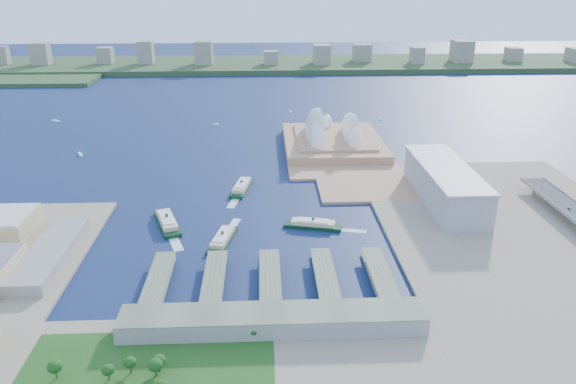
{
  "coord_description": "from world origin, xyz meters",
  "views": [
    {
      "loc": [
        10.42,
        -446.21,
        221.91
      ],
      "look_at": [
        34.5,
        72.42,
        18.0
      ],
      "focal_mm": 35.0,
      "sensor_mm": 36.0,
      "label": 1
    }
  ],
  "objects_px": {
    "opera_house": "(333,125)",
    "toaster_building": "(445,184)",
    "ferry_c": "(223,237)",
    "car_c": "(569,209)",
    "ferry_a": "(167,220)",
    "ferry_b": "(242,185)",
    "ferry_d": "(313,222)"
  },
  "relations": [
    {
      "from": "opera_house",
      "to": "toaster_building",
      "type": "distance_m",
      "value": 219.62
    },
    {
      "from": "toaster_building",
      "to": "ferry_c",
      "type": "distance_m",
      "value": 235.91
    },
    {
      "from": "opera_house",
      "to": "car_c",
      "type": "xyz_separation_m",
      "value": [
        191.0,
        -256.41,
        -16.54
      ]
    },
    {
      "from": "toaster_building",
      "to": "ferry_a",
      "type": "relative_size",
      "value": 2.54
    },
    {
      "from": "ferry_a",
      "to": "car_c",
      "type": "xyz_separation_m",
      "value": [
        376.78,
        -14.54,
        9.68
      ]
    },
    {
      "from": "ferry_b",
      "to": "ferry_c",
      "type": "bearing_deg",
      "value": -84.63
    },
    {
      "from": "opera_house",
      "to": "ferry_a",
      "type": "distance_m",
      "value": 306.1
    },
    {
      "from": "ferry_c",
      "to": "car_c",
      "type": "relative_size",
      "value": 13.18
    },
    {
      "from": "opera_house",
      "to": "ferry_c",
      "type": "bearing_deg",
      "value": -115.17
    },
    {
      "from": "ferry_b",
      "to": "ferry_d",
      "type": "relative_size",
      "value": 1.07
    },
    {
      "from": "ferry_a",
      "to": "ferry_d",
      "type": "bearing_deg",
      "value": -23.43
    },
    {
      "from": "toaster_building",
      "to": "ferry_c",
      "type": "relative_size",
      "value": 2.81
    },
    {
      "from": "car_c",
      "to": "ferry_c",
      "type": "bearing_deg",
      "value": -175.86
    },
    {
      "from": "opera_house",
      "to": "ferry_a",
      "type": "xyz_separation_m",
      "value": [
        -185.78,
        -241.86,
        -26.23
      ]
    },
    {
      "from": "ferry_a",
      "to": "car_c",
      "type": "bearing_deg",
      "value": -20.9
    },
    {
      "from": "toaster_building",
      "to": "ferry_a",
      "type": "xyz_separation_m",
      "value": [
        -275.78,
        -41.86,
        -14.73
      ]
    },
    {
      "from": "ferry_d",
      "to": "opera_house",
      "type": "bearing_deg",
      "value": 2.81
    },
    {
      "from": "toaster_building",
      "to": "ferry_c",
      "type": "xyz_separation_m",
      "value": [
        -221.49,
        -79.76,
        -15.29
      ]
    },
    {
      "from": "ferry_a",
      "to": "car_c",
      "type": "height_order",
      "value": "car_c"
    },
    {
      "from": "ferry_a",
      "to": "ferry_d",
      "type": "xyz_separation_m",
      "value": [
        136.47,
        -11.31,
        -0.71
      ]
    },
    {
      "from": "toaster_building",
      "to": "car_c",
      "type": "relative_size",
      "value": 37.08
    },
    {
      "from": "car_c",
      "to": "ferry_d",
      "type": "bearing_deg",
      "value": 179.23
    },
    {
      "from": "opera_house",
      "to": "car_c",
      "type": "height_order",
      "value": "opera_house"
    },
    {
      "from": "opera_house",
      "to": "toaster_building",
      "type": "relative_size",
      "value": 1.16
    },
    {
      "from": "ferry_a",
      "to": "car_c",
      "type": "distance_m",
      "value": 377.18
    },
    {
      "from": "toaster_building",
      "to": "car_c",
      "type": "height_order",
      "value": "toaster_building"
    },
    {
      "from": "ferry_d",
      "to": "toaster_building",
      "type": "bearing_deg",
      "value": -55.28
    },
    {
      "from": "ferry_b",
      "to": "toaster_building",
      "type": "bearing_deg",
      "value": -1.82
    },
    {
      "from": "opera_house",
      "to": "ferry_c",
      "type": "height_order",
      "value": "opera_house"
    },
    {
      "from": "toaster_building",
      "to": "ferry_c",
      "type": "height_order",
      "value": "toaster_building"
    },
    {
      "from": "opera_house",
      "to": "ferry_b",
      "type": "relative_size",
      "value": 3.14
    },
    {
      "from": "ferry_b",
      "to": "ferry_d",
      "type": "distance_m",
      "value": 122.61
    }
  ]
}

